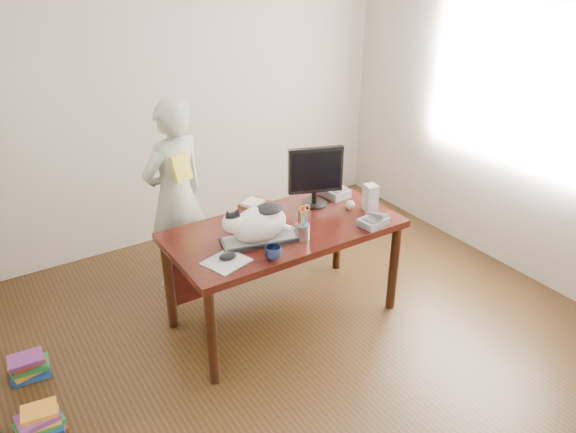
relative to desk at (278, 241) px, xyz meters
The scene contains 18 objects.
room 1.01m from the desk, 90.00° to the right, with size 4.50×4.50×4.50m.
desk is the anchor object (origin of this frame).
keyboard 0.34m from the desk, 145.48° to the right, with size 0.53×0.30×0.03m.
cat 0.42m from the desk, 147.35° to the right, with size 0.50×0.32×0.28m.
monitor 0.55m from the desk, 12.60° to the left, with size 0.39×0.25×0.45m.
pen_cup 0.36m from the desk, 88.33° to the right, with size 0.10×0.10×0.25m.
mousepad 0.63m from the desk, 152.85° to the right, with size 0.30×0.29×0.01m.
mouse 0.61m from the desk, 153.70° to the right, with size 0.13×0.10×0.04m.
coffee_mug 0.53m from the desk, 125.30° to the right, with size 0.11×0.11×0.09m, color black.
phone 0.69m from the desk, 35.52° to the right, with size 0.22×0.19×0.09m.
speaker 0.74m from the desk, 15.84° to the right, with size 0.10×0.11×0.19m.
baseball 0.59m from the desk, 10.68° to the right, with size 0.07×0.07×0.07m.
book_stack 0.31m from the desk, 102.79° to the left, with size 0.27×0.24×0.09m.
calculator 0.65m from the desk, 14.25° to the left, with size 0.19×0.23×0.07m.
person 0.91m from the desk, 119.61° to the left, with size 0.55×0.36×1.52m, color beige.
held_book 0.87m from the desk, 126.05° to the left, with size 0.16×0.12×0.20m.
book_pile_a 1.85m from the desk, behind, with size 0.27×0.22×0.18m.
book_pile_b 1.82m from the desk, behind, with size 0.26×0.20×0.15m.
Camera 1 is at (-1.82, -2.29, 2.54)m, focal length 35.00 mm.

